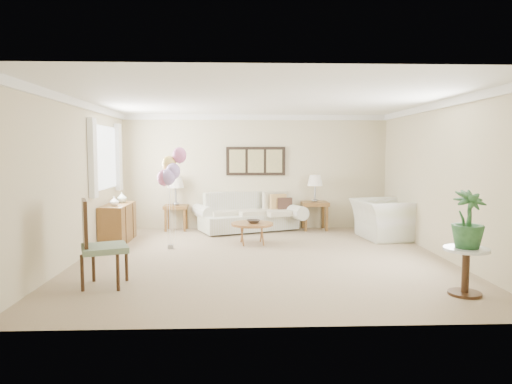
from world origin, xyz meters
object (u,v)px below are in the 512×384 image
at_px(accent_chair, 98,241).
at_px(sofa, 249,216).
at_px(coffee_table, 252,225).
at_px(armchair, 384,219).
at_px(balloon_cluster, 171,169).

bearing_deg(accent_chair, sofa, 63.78).
relative_size(coffee_table, accent_chair, 0.71).
distance_m(sofa, coffee_table, 1.52).
bearing_deg(coffee_table, armchair, 9.71).
xyz_separation_m(sofa, accent_chair, (-2.06, -4.19, 0.25)).
xyz_separation_m(armchair, accent_chair, (-4.78, -3.13, 0.20)).
relative_size(armchair, balloon_cluster, 0.66).
distance_m(armchair, accent_chair, 5.72).
bearing_deg(coffee_table, balloon_cluster, -166.25).
bearing_deg(sofa, coffee_table, -88.85).
height_order(armchair, balloon_cluster, balloon_cluster).
relative_size(sofa, armchair, 2.15).
bearing_deg(accent_chair, coffee_table, 51.91).
xyz_separation_m(sofa, balloon_cluster, (-1.44, -1.88, 1.11)).
height_order(accent_chair, balloon_cluster, balloon_cluster).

